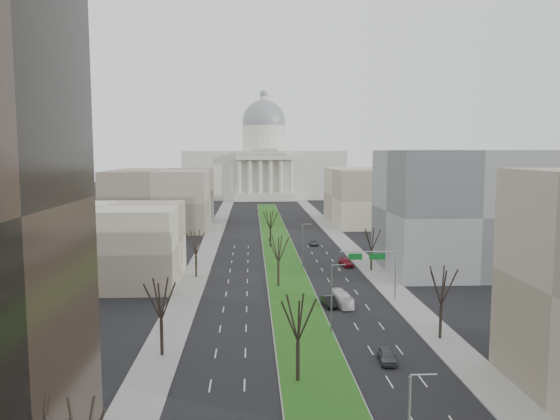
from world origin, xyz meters
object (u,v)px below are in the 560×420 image
object	(u,v)px
car_red	(346,263)
car_grey_far	(313,243)
box_van	(342,299)
car_black	(329,302)
car_grey_near	(387,356)

from	to	relation	value
car_red	car_grey_far	world-z (taller)	car_red
car_grey_far	box_van	distance (m)	54.54
car_grey_far	box_van	bearing A→B (deg)	-90.75
car_black	car_grey_far	bearing A→B (deg)	78.64
car_grey_far	car_red	bearing A→B (deg)	-80.31
box_van	car_black	bearing A→B (deg)	-174.20
car_grey_near	box_van	bearing A→B (deg)	97.17
car_black	car_grey_far	size ratio (longest dim) A/B	1.03
car_grey_near	car_grey_far	xyz separation A→B (m)	(0.51, 77.46, -0.13)
car_black	car_grey_far	world-z (taller)	car_black
car_grey_near	car_red	bearing A→B (deg)	89.17
box_van	car_grey_far	bearing A→B (deg)	82.38
box_van	car_grey_near	bearing A→B (deg)	-92.59
car_grey_near	car_red	xyz separation A→B (m)	(4.38, 51.78, -0.01)
car_grey_near	car_grey_far	size ratio (longest dim) A/B	0.98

